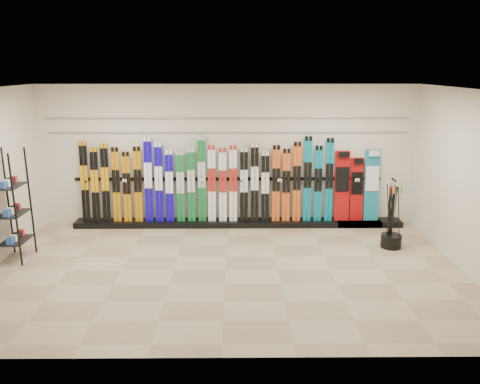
{
  "coord_description": "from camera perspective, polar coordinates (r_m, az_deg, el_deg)",
  "views": [
    {
      "loc": [
        0.18,
        -7.35,
        3.34
      ],
      "look_at": [
        0.25,
        1.0,
        1.1
      ],
      "focal_mm": 35.0,
      "sensor_mm": 36.0,
      "label": 1
    }
  ],
  "objects": [
    {
      "name": "back_wall",
      "position": [
        10.02,
        -1.48,
        4.43
      ],
      "size": [
        8.0,
        0.0,
        8.0
      ],
      "primitive_type": "plane",
      "rotation": [
        1.57,
        0.0,
        0.0
      ],
      "color": "beige",
      "rests_on": "floor"
    },
    {
      "name": "accessory_rack",
      "position": [
        9.09,
        -26.08,
        -1.55
      ],
      "size": [
        0.4,
        0.6,
        1.98
      ],
      "primitive_type": "cube",
      "color": "black",
      "rests_on": "floor"
    },
    {
      "name": "snowboards",
      "position": [
        10.35,
        14.06,
        0.63
      ],
      "size": [
        0.96,
        0.23,
        1.52
      ],
      "color": "#990C0C",
      "rests_on": "ski_rack_base"
    },
    {
      "name": "slatwall_rail_0",
      "position": [
        9.92,
        -1.51,
        7.25
      ],
      "size": [
        7.6,
        0.02,
        0.03
      ],
      "primitive_type": "cube",
      "color": "gray",
      "rests_on": "back_wall"
    },
    {
      "name": "floor",
      "position": [
        8.08,
        -1.72,
        -9.42
      ],
      "size": [
        8.0,
        8.0,
        0.0
      ],
      "primitive_type": "plane",
      "color": "gray",
      "rests_on": "ground"
    },
    {
      "name": "ski_rack_base",
      "position": [
        10.17,
        -0.18,
        -3.79
      ],
      "size": [
        8.0,
        0.4,
        0.12
      ],
      "primitive_type": "cube",
      "color": "black",
      "rests_on": "floor"
    },
    {
      "name": "skis",
      "position": [
        9.97,
        -3.99,
        1.06
      ],
      "size": [
        5.37,
        0.18,
        1.83
      ],
      "color": "black",
      "rests_on": "ski_rack_base"
    },
    {
      "name": "ski_poles",
      "position": [
        9.29,
        17.97,
        -2.83
      ],
      "size": [
        0.28,
        0.32,
        1.18
      ],
      "color": "black",
      "rests_on": "pole_bin"
    },
    {
      "name": "right_wall",
      "position": [
        8.49,
        26.31,
        0.91
      ],
      "size": [
        0.0,
        5.0,
        5.0
      ],
      "primitive_type": "plane",
      "rotation": [
        1.57,
        0.0,
        -1.57
      ],
      "color": "beige",
      "rests_on": "floor"
    },
    {
      "name": "ceiling",
      "position": [
        7.36,
        -1.9,
        12.36
      ],
      "size": [
        8.0,
        8.0,
        0.0
      ],
      "primitive_type": "plane",
      "rotation": [
        3.14,
        0.0,
        0.0
      ],
      "color": "silver",
      "rests_on": "back_wall"
    },
    {
      "name": "slatwall_rail_1",
      "position": [
        9.89,
        -1.52,
        8.97
      ],
      "size": [
        7.6,
        0.02,
        0.03
      ],
      "primitive_type": "cube",
      "color": "gray",
      "rests_on": "back_wall"
    },
    {
      "name": "pole_bin",
      "position": [
        9.42,
        17.93,
        -5.7
      ],
      "size": [
        0.39,
        0.39,
        0.25
      ],
      "primitive_type": "cylinder",
      "color": "black",
      "rests_on": "floor"
    }
  ]
}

